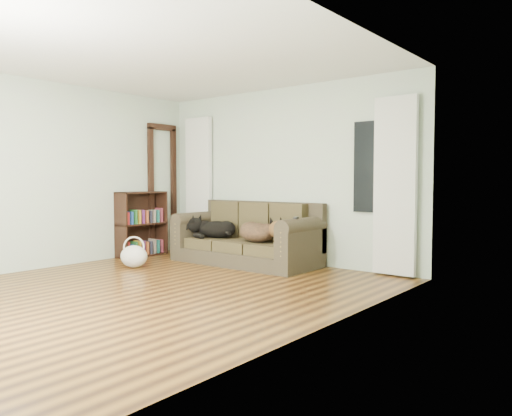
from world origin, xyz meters
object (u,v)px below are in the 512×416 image
Objects in this scene: dog_black_lab at (214,229)px; tote_bag at (134,256)px; sofa at (245,233)px; dog_shepherd at (259,232)px; bookshelf at (142,225)px.

dog_black_lab is 1.29m from tote_bag.
tote_bag is (-1.00, -1.23, -0.29)m from sofa.
dog_black_lab reaches higher than tote_bag.
sofa reaches higher than dog_shepherd.
sofa is at bearing 50.68° from tote_bag.
tote_bag is 0.41× the size of bookshelf.
sofa is 3.54× the size of dog_black_lab.
bookshelf is at bearing 135.82° from tote_bag.
bookshelf is (-1.79, -0.46, 0.05)m from sofa.
bookshelf is at bearing -165.43° from sofa.
dog_shepherd is 1.79m from tote_bag.
dog_black_lab is 0.87m from dog_shepherd.
dog_shepherd is (0.31, -0.05, 0.04)m from sofa.
tote_bag is (-1.31, -1.17, -0.33)m from dog_shepherd.
bookshelf is at bearing -170.29° from dog_black_lab.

